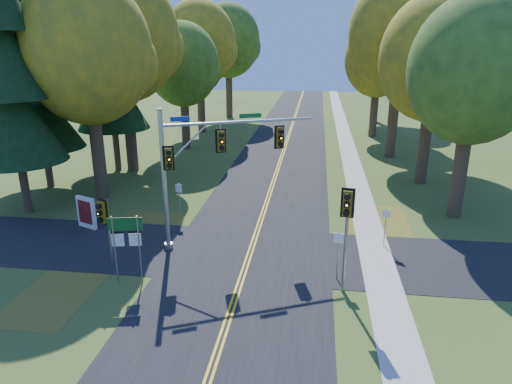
# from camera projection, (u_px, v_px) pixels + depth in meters

# --- Properties ---
(ground) EXTENTS (160.00, 160.00, 0.00)m
(ground) POSITION_uv_depth(u_px,v_px,m) (244.00, 272.00, 20.90)
(ground) COLOR #394E1B
(ground) RESTS_ON ground
(road_main) EXTENTS (8.00, 160.00, 0.02)m
(road_main) POSITION_uv_depth(u_px,v_px,m) (244.00, 272.00, 20.90)
(road_main) COLOR black
(road_main) RESTS_ON ground
(road_cross) EXTENTS (60.00, 6.00, 0.02)m
(road_cross) POSITION_uv_depth(u_px,v_px,m) (250.00, 253.00, 22.78)
(road_cross) COLOR black
(road_cross) RESTS_ON ground
(centerline_left) EXTENTS (0.10, 160.00, 0.01)m
(centerline_left) POSITION_uv_depth(u_px,v_px,m) (241.00, 272.00, 20.91)
(centerline_left) COLOR gold
(centerline_left) RESTS_ON road_main
(centerline_right) EXTENTS (0.10, 160.00, 0.01)m
(centerline_right) POSITION_uv_depth(u_px,v_px,m) (246.00, 272.00, 20.88)
(centerline_right) COLOR gold
(centerline_right) RESTS_ON road_main
(sidewalk_east) EXTENTS (1.60, 160.00, 0.06)m
(sidewalk_east) POSITION_uv_depth(u_px,v_px,m) (382.00, 281.00, 20.12)
(sidewalk_east) COLOR #9E998E
(sidewalk_east) RESTS_ON ground
(leaf_patch_w_near) EXTENTS (4.00, 6.00, 0.00)m
(leaf_patch_w_near) POSITION_uv_depth(u_px,v_px,m) (140.00, 231.00, 25.48)
(leaf_patch_w_near) COLOR brown
(leaf_patch_w_near) RESTS_ON ground
(leaf_patch_e) EXTENTS (3.50, 8.00, 0.00)m
(leaf_patch_e) POSITION_uv_depth(u_px,v_px,m) (379.00, 229.00, 25.69)
(leaf_patch_e) COLOR brown
(leaf_patch_e) RESTS_ON ground
(leaf_patch_w_far) EXTENTS (3.00, 5.00, 0.00)m
(leaf_patch_w_far) POSITION_uv_depth(u_px,v_px,m) (55.00, 295.00, 19.02)
(leaf_patch_w_far) COLOR brown
(leaf_patch_w_far) RESTS_ON ground
(tree_w_a) EXTENTS (8.00, 8.00, 14.15)m
(tree_w_a) POSITION_uv_depth(u_px,v_px,m) (88.00, 51.00, 28.13)
(tree_w_a) COLOR #38281C
(tree_w_a) RESTS_ON ground
(tree_e_a) EXTENTS (7.20, 7.20, 12.73)m
(tree_e_a) POSITION_uv_depth(u_px,v_px,m) (475.00, 71.00, 25.02)
(tree_e_a) COLOR #38281C
(tree_e_a) RESTS_ON ground
(tree_w_b) EXTENTS (8.60, 8.60, 15.38)m
(tree_w_b) POSITION_uv_depth(u_px,v_px,m) (123.00, 37.00, 34.42)
(tree_w_b) COLOR #38281C
(tree_w_b) RESTS_ON ground
(tree_e_b) EXTENTS (7.60, 7.60, 13.33)m
(tree_e_b) POSITION_uv_depth(u_px,v_px,m) (435.00, 59.00, 31.38)
(tree_e_b) COLOR #38281C
(tree_e_b) RESTS_ON ground
(tree_w_c) EXTENTS (6.80, 6.80, 11.91)m
(tree_w_c) POSITION_uv_depth(u_px,v_px,m) (183.00, 65.00, 42.61)
(tree_w_c) COLOR #38281C
(tree_w_c) RESTS_ON ground
(tree_e_c) EXTENTS (8.80, 8.80, 15.79)m
(tree_e_c) POSITION_uv_depth(u_px,v_px,m) (402.00, 34.00, 38.59)
(tree_e_c) COLOR #38281C
(tree_e_c) RESTS_ON ground
(tree_w_d) EXTENTS (8.20, 8.20, 14.56)m
(tree_w_d) POSITION_uv_depth(u_px,v_px,m) (200.00, 44.00, 50.30)
(tree_w_d) COLOR #38281C
(tree_w_d) RESTS_ON ground
(tree_e_d) EXTENTS (7.00, 7.00, 12.32)m
(tree_e_d) POSITION_uv_depth(u_px,v_px,m) (379.00, 59.00, 48.07)
(tree_e_d) COLOR #38281C
(tree_e_d) RESTS_ON ground
(tree_w_e) EXTENTS (8.40, 8.40, 14.97)m
(tree_w_e) POSITION_uv_depth(u_px,v_px,m) (229.00, 41.00, 60.32)
(tree_w_e) COLOR #38281C
(tree_w_e) RESTS_ON ground
(tree_e_e) EXTENTS (7.80, 7.80, 13.74)m
(tree_e_e) POSITION_uv_depth(u_px,v_px,m) (379.00, 48.00, 57.69)
(tree_e_e) COLOR #38281C
(tree_e_e) RESTS_ON ground
(pine_a) EXTENTS (5.60, 5.60, 19.48)m
(pine_a) POSITION_uv_depth(u_px,v_px,m) (3.00, 58.00, 25.47)
(pine_a) COLOR #38281C
(pine_a) RESTS_ON ground
(pine_b) EXTENTS (5.60, 5.60, 17.31)m
(pine_b) POSITION_uv_depth(u_px,v_px,m) (34.00, 71.00, 30.68)
(pine_b) COLOR #38281C
(pine_b) RESTS_ON ground
(pine_c) EXTENTS (5.60, 5.60, 20.56)m
(pine_c) POSITION_uv_depth(u_px,v_px,m) (107.00, 46.00, 34.53)
(pine_c) COLOR #38281C
(pine_c) RESTS_ON ground
(traffic_mast) EXTENTS (7.21, 3.59, 7.13)m
(traffic_mast) POSITION_uv_depth(u_px,v_px,m) (203.00, 159.00, 22.35)
(traffic_mast) COLOR #9B9FA4
(traffic_mast) RESTS_ON ground
(east_signal_pole) EXTENTS (0.54, 0.63, 4.68)m
(east_signal_pole) POSITION_uv_depth(u_px,v_px,m) (347.00, 215.00, 18.06)
(east_signal_pole) COLOR gray
(east_signal_pole) RESTS_ON ground
(ped_signal_pole) EXTENTS (0.50, 0.61, 3.34)m
(ped_signal_pole) POSITION_uv_depth(u_px,v_px,m) (104.00, 217.00, 20.73)
(ped_signal_pole) COLOR #9A9CA3
(ped_signal_pole) RESTS_ON ground
(route_sign_cluster) EXTENTS (1.44, 0.32, 3.12)m
(route_sign_cluster) POSITION_uv_depth(u_px,v_px,m) (126.00, 236.00, 19.38)
(route_sign_cluster) COLOR gray
(route_sign_cluster) RESTS_ON ground
(info_kiosk) EXTENTS (1.30, 0.69, 1.85)m
(info_kiosk) POSITION_uv_depth(u_px,v_px,m) (86.00, 213.00, 25.61)
(info_kiosk) COLOR silver
(info_kiosk) RESTS_ON ground
(reg_sign_e_north) EXTENTS (0.38, 0.19, 2.10)m
(reg_sign_e_north) POSITION_uv_depth(u_px,v_px,m) (386.00, 220.00, 23.11)
(reg_sign_e_north) COLOR gray
(reg_sign_e_north) RESTS_ON ground
(reg_sign_e_south) EXTENTS (0.43, 0.13, 2.29)m
(reg_sign_e_south) POSITION_uv_depth(u_px,v_px,m) (338.00, 247.00, 19.87)
(reg_sign_e_south) COLOR gray
(reg_sign_e_south) RESTS_ON ground
(reg_sign_w) EXTENTS (0.42, 0.16, 2.25)m
(reg_sign_w) POSITION_uv_depth(u_px,v_px,m) (179.00, 195.00, 26.65)
(reg_sign_w) COLOR gray
(reg_sign_w) RESTS_ON ground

